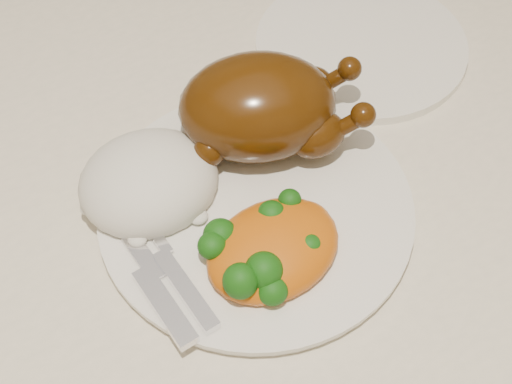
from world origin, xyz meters
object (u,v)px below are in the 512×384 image
side_plate (361,44)px  roast_chicken (263,107)px  dining_table (93,284)px  dinner_plate (256,209)px

side_plate → roast_chicken: size_ratio=1.18×
dining_table → side_plate: 0.38m
dining_table → roast_chicken: bearing=0.2°
dining_table → side_plate: (0.36, 0.07, 0.11)m
dining_table → side_plate: side_plate is taller
side_plate → roast_chicken: bearing=-155.9°
side_plate → dining_table: bearing=-168.4°
dinner_plate → side_plate: bearing=34.1°
dining_table → roast_chicken: roast_chicken is taller
roast_chicken → dining_table: bearing=-158.6°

